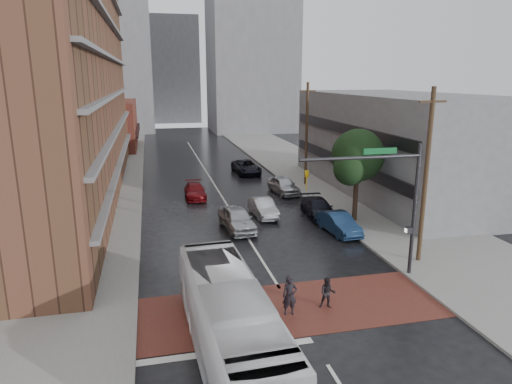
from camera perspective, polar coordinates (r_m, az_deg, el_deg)
ground at (r=21.63m, az=4.87°, el=-14.82°), size 160.00×160.00×0.00m
crosswalk at (r=22.04m, az=4.46°, el=-14.19°), size 14.00×5.00×0.02m
sidewalk_west at (r=44.53m, az=-19.81°, el=-0.17°), size 9.00×90.00×0.15m
sidewalk_east at (r=47.53m, az=8.85°, el=1.38°), size 9.00×90.00×0.15m
apartment_block at (r=42.85m, az=-25.06°, el=17.65°), size 10.00×44.00×28.00m
storefront_west at (r=72.54m, az=-17.96°, el=7.99°), size 8.00×16.00×7.00m
building_east at (r=44.52m, az=17.49°, el=5.83°), size 11.00×26.00×9.00m
distant_tower_west at (r=96.44m, az=-18.66°, el=16.77°), size 18.00×16.00×32.00m
distant_tower_east at (r=92.46m, az=-0.59°, el=18.86°), size 16.00×14.00×36.00m
distant_tower_center at (r=113.12m, az=-10.40°, el=14.74°), size 12.00×10.00×24.00m
street_tree at (r=33.81m, az=12.58°, el=4.07°), size 4.20×4.10×6.90m
signal_mast at (r=24.32m, az=16.49°, el=-0.06°), size 6.50×0.30×7.20m
utility_pole_near at (r=27.01m, az=20.47°, el=1.89°), size 1.60×0.26×10.00m
utility_pole_far at (r=44.80m, az=6.34°, el=7.27°), size 1.60×0.26×10.00m
transit_bus at (r=17.82m, az=-3.26°, el=-15.91°), size 3.03×11.18×3.09m
pedestrian_a at (r=21.07m, az=4.24°, el=-12.80°), size 0.71×0.50×1.85m
pedestrian_b at (r=21.88m, az=8.93°, el=-12.37°), size 0.88×0.77×1.51m
car_travel_a at (r=32.02m, az=-2.39°, el=-3.38°), size 2.34×4.93×1.63m
car_travel_b at (r=35.12m, az=0.91°, el=-1.98°), size 1.65×4.25×1.38m
car_travel_c at (r=40.89m, az=-7.62°, el=0.13°), size 1.83×4.37×1.26m
suv_travel at (r=50.75m, az=-1.23°, el=3.15°), size 2.74×5.52×1.50m
car_parked_near at (r=31.90m, az=10.29°, el=-3.87°), size 1.88×4.44×1.42m
car_parked_mid at (r=35.34m, az=7.82°, el=-2.02°), size 2.18×4.84×1.38m
car_parked_far at (r=42.14m, az=3.47°, el=0.87°), size 2.37×4.78×1.56m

